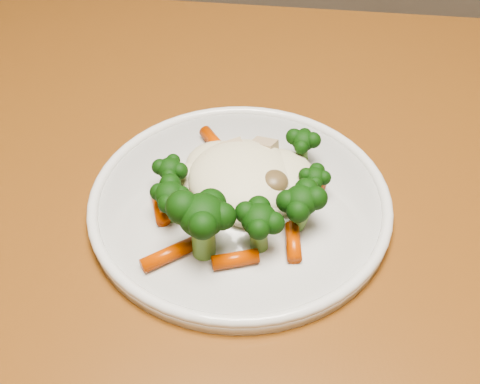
{
  "coord_description": "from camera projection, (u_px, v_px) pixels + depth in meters",
  "views": [
    {
      "loc": [
        -0.01,
        -0.67,
        1.14
      ],
      "look_at": [
        -0.08,
        -0.29,
        0.77
      ],
      "focal_mm": 45.0,
      "sensor_mm": 36.0,
      "label": 1
    }
  ],
  "objects": [
    {
      "name": "dining_table",
      "position": [
        212.0,
        264.0,
        0.64
      ],
      "size": [
        1.15,
        0.79,
        0.75
      ],
      "rotation": [
        0.0,
        0.0,
        0.05
      ],
      "color": "brown",
      "rests_on": "ground"
    },
    {
      "name": "plate",
      "position": [
        240.0,
        203.0,
        0.54
      ],
      "size": [
        0.27,
        0.27,
        0.01
      ],
      "primitive_type": "cylinder",
      "color": "silver",
      "rests_on": "dining_table"
    },
    {
      "name": "meal",
      "position": [
        240.0,
        189.0,
        0.51
      ],
      "size": [
        0.16,
        0.18,
        0.05
      ],
      "color": "beige",
      "rests_on": "plate"
    }
  ]
}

